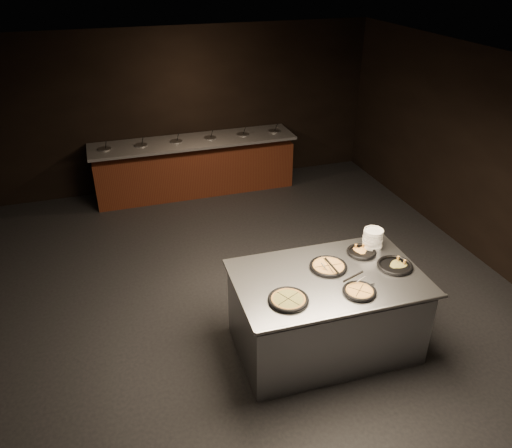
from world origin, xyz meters
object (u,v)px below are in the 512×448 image
object	(u,v)px
serving_counter	(325,314)
pan_veggie_whole	(288,299)
pan_cheese_whole	(328,266)
plate_stack	(373,239)

from	to	relation	value
serving_counter	pan_veggie_whole	distance (m)	0.82
pan_cheese_whole	pan_veggie_whole	bearing A→B (deg)	-146.67
plate_stack	pan_veggie_whole	world-z (taller)	plate_stack
serving_counter	pan_cheese_whole	size ratio (longest dim) A/B	4.97
serving_counter	pan_cheese_whole	world-z (taller)	pan_cheese_whole
pan_cheese_whole	serving_counter	bearing A→B (deg)	-114.49
pan_veggie_whole	pan_cheese_whole	distance (m)	0.75
pan_veggie_whole	pan_cheese_whole	bearing A→B (deg)	33.33
serving_counter	pan_cheese_whole	bearing A→B (deg)	66.97
pan_veggie_whole	pan_cheese_whole	world-z (taller)	same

